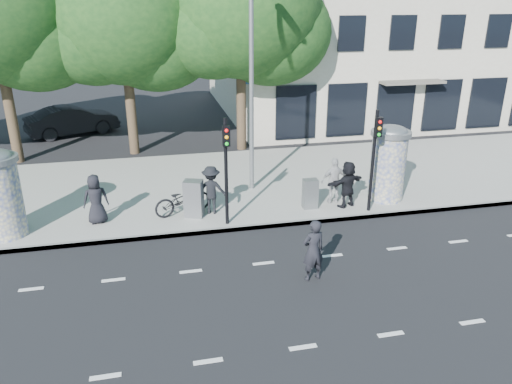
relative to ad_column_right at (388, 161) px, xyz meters
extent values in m
plane|color=black|center=(-5.20, -4.70, -1.54)|extent=(120.00, 120.00, 0.00)
cube|color=gray|center=(-5.20, 2.80, -1.46)|extent=(40.00, 8.00, 0.15)
cube|color=slate|center=(-5.20, -1.15, -1.46)|extent=(40.00, 0.10, 0.16)
cube|color=silver|center=(-5.20, -6.90, -1.53)|extent=(32.00, 0.12, 0.01)
cube|color=silver|center=(-5.20, -3.30, -1.53)|extent=(32.00, 0.12, 0.01)
cylinder|color=beige|center=(-12.40, -0.20, -0.24)|extent=(1.20, 1.20, 2.30)
cylinder|color=beige|center=(0.00, 0.00, -0.24)|extent=(1.20, 1.20, 2.30)
cylinder|color=slate|center=(0.00, 0.00, 0.99)|extent=(1.36, 1.36, 0.16)
ellipsoid|color=slate|center=(0.00, 0.00, 1.07)|extent=(1.10, 1.10, 0.38)
cylinder|color=black|center=(-5.80, -0.85, 0.31)|extent=(0.11, 0.11, 3.40)
cube|color=black|center=(-5.80, -1.03, 1.51)|extent=(0.22, 0.14, 0.62)
cylinder|color=black|center=(-1.00, -0.85, 0.31)|extent=(0.11, 0.11, 3.40)
cube|color=black|center=(-1.00, -1.03, 1.51)|extent=(0.22, 0.14, 0.62)
cylinder|color=slate|center=(-4.40, 2.00, 2.61)|extent=(0.16, 0.16, 8.00)
cylinder|color=#38281C|center=(-13.70, 7.80, 0.82)|extent=(0.44, 0.44, 4.73)
cylinder|color=#38281C|center=(-8.70, 8.00, 0.67)|extent=(0.44, 0.44, 4.41)
ellipsoid|color=#153A15|center=(-8.70, 8.00, 4.54)|extent=(6.80, 6.80, 5.78)
cylinder|color=#38281C|center=(-3.70, 7.60, 0.76)|extent=(0.44, 0.44, 4.59)
ellipsoid|color=#153A15|center=(-3.70, 7.60, 4.79)|extent=(7.00, 7.00, 5.95)
cube|color=#B7AD99|center=(6.80, 15.30, 4.46)|extent=(20.00, 15.00, 12.00)
cube|color=black|center=(6.80, 7.75, 0.06)|extent=(18.00, 0.10, 2.60)
cube|color=#59544C|center=(4.80, 7.40, 1.36)|extent=(3.20, 0.90, 0.12)
cube|color=#194C8C|center=(-2.70, 7.75, 1.66)|extent=(1.60, 0.06, 0.30)
imported|color=black|center=(-9.78, 0.11, -0.59)|extent=(0.86, 0.65, 1.59)
imported|color=black|center=(-6.16, 0.10, -0.58)|extent=(1.15, 0.80, 1.61)
imported|color=#A6A7A9|center=(-1.91, 0.05, -0.58)|extent=(0.95, 0.55, 1.61)
imported|color=black|center=(-1.60, -0.36, -0.59)|extent=(1.58, 1.01, 1.60)
imported|color=black|center=(-4.15, -4.36, -0.70)|extent=(0.68, 0.51, 1.68)
imported|color=black|center=(-7.09, 0.21, -0.88)|extent=(1.24, 2.04, 1.01)
cube|color=slate|center=(-6.76, -0.06, -0.77)|extent=(0.70, 0.61, 1.23)
cube|color=slate|center=(-2.86, -0.22, -0.88)|extent=(0.49, 0.36, 1.01)
imported|color=black|center=(-11.85, 12.09, -0.78)|extent=(3.29, 4.84, 1.51)
camera|label=1|loc=(-8.00, -15.00, 5.36)|focal=35.00mm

